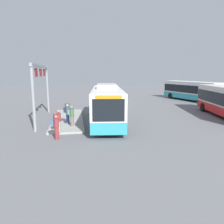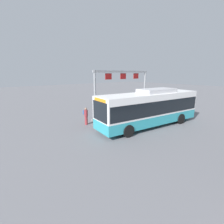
# 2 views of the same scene
# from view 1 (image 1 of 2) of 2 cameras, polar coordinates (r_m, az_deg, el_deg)

# --- Properties ---
(ground_plane) EXTENTS (120.00, 120.00, 0.00)m
(ground_plane) POSITION_cam_1_polar(r_m,az_deg,el_deg) (19.54, -1.35, -2.81)
(ground_plane) COLOR slate
(platform_curb) EXTENTS (10.00, 2.80, 0.16)m
(platform_curb) POSITION_cam_1_polar(r_m,az_deg,el_deg) (21.02, -11.67, -1.86)
(platform_curb) COLOR #9E9E99
(platform_curb) RESTS_ON ground
(bus_main) EXTENTS (10.75, 3.79, 3.46)m
(bus_main) POSITION_cam_1_polar(r_m,az_deg,el_deg) (19.22, -1.37, 2.46)
(bus_main) COLOR teal
(bus_main) RESTS_ON ground
(bus_background_right) EXTENTS (11.16, 5.02, 3.10)m
(bus_background_right) POSITION_cam_1_polar(r_m,az_deg,el_deg) (37.07, 20.45, 5.59)
(bus_background_right) COLOR teal
(bus_background_right) RESTS_ON ground
(person_boarding) EXTENTS (0.36, 0.53, 1.67)m
(person_boarding) POSITION_cam_1_polar(r_m,az_deg,el_deg) (14.91, -14.76, -3.82)
(person_boarding) COLOR maroon
(person_boarding) RESTS_ON ground
(person_waiting_near) EXTENTS (0.47, 0.59, 1.67)m
(person_waiting_near) POSITION_cam_1_polar(r_m,az_deg,el_deg) (15.98, -14.18, -2.25)
(person_waiting_near) COLOR gray
(person_waiting_near) RESTS_ON platform_curb
(person_waiting_mid) EXTENTS (0.36, 0.54, 1.67)m
(person_waiting_mid) POSITION_cam_1_polar(r_m,az_deg,el_deg) (17.67, -10.76, -0.93)
(person_waiting_mid) COLOR slate
(person_waiting_mid) RESTS_ON platform_curb
(person_waiting_far) EXTENTS (0.36, 0.54, 1.67)m
(person_waiting_far) POSITION_cam_1_polar(r_m,az_deg,el_deg) (18.72, -11.88, -0.33)
(person_waiting_far) COLOR #334C8C
(person_waiting_far) RESTS_ON platform_curb
(platform_sign_gantry) EXTENTS (8.91, 0.24, 5.20)m
(platform_sign_gantry) POSITION_cam_1_polar(r_m,az_deg,el_deg) (21.20, -18.43, 7.90)
(platform_sign_gantry) COLOR gray
(platform_sign_gantry) RESTS_ON ground
(trash_bin) EXTENTS (0.52, 0.52, 0.90)m
(trash_bin) POSITION_cam_1_polar(r_m,az_deg,el_deg) (24.62, -11.91, 1.16)
(trash_bin) COLOR #2D5133
(trash_bin) RESTS_ON platform_curb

